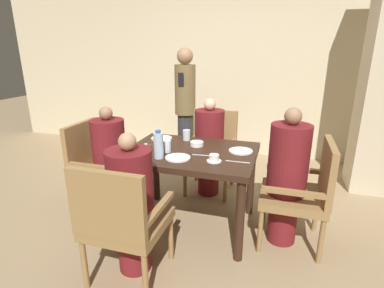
{
  "coord_description": "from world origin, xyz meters",
  "views": [
    {
      "loc": [
        0.74,
        -2.38,
        1.6
      ],
      "look_at": [
        0.0,
        0.04,
        0.79
      ],
      "focal_mm": 28.0,
      "sensor_mm": 36.0,
      "label": 1
    }
  ],
  "objects_px": {
    "diner_in_left_chair": "(110,160)",
    "plate_main_right": "(178,158)",
    "chair_left_side": "(98,164)",
    "plate_main_left": "(241,151)",
    "chair_near_corner": "(122,219)",
    "water_bottle": "(158,145)",
    "plate_dessert_center": "(162,138)",
    "diner_in_near_chair": "(131,203)",
    "bowl_small": "(197,144)",
    "diner_in_right_chair": "(287,176)",
    "diner_in_far_chair": "(209,146)",
    "chair_right_side": "(304,189)",
    "glass_tall_far": "(187,135)",
    "chair_far_side": "(212,148)",
    "standing_host": "(185,106)",
    "teacup_with_saucer": "(214,158)",
    "glass_tall_mid": "(167,146)",
    "glass_tall_near": "(127,149)"
  },
  "relations": [
    {
      "from": "diner_in_left_chair",
      "to": "plate_main_right",
      "type": "distance_m",
      "value": 0.83
    },
    {
      "from": "chair_left_side",
      "to": "plate_main_left",
      "type": "distance_m",
      "value": 1.42
    },
    {
      "from": "diner_in_left_chair",
      "to": "chair_near_corner",
      "type": "bearing_deg",
      "value": -54.19
    },
    {
      "from": "plate_main_right",
      "to": "water_bottle",
      "type": "relative_size",
      "value": 0.88
    },
    {
      "from": "plate_main_left",
      "to": "plate_dessert_center",
      "type": "relative_size",
      "value": 1.0
    },
    {
      "from": "diner_in_near_chair",
      "to": "bowl_small",
      "type": "distance_m",
      "value": 0.9
    },
    {
      "from": "plate_dessert_center",
      "to": "plate_main_left",
      "type": "bearing_deg",
      "value": -10.62
    },
    {
      "from": "diner_in_near_chair",
      "to": "bowl_small",
      "type": "bearing_deg",
      "value": 74.06
    },
    {
      "from": "diner_in_right_chair",
      "to": "diner_in_near_chair",
      "type": "height_order",
      "value": "diner_in_right_chair"
    },
    {
      "from": "diner_in_left_chair",
      "to": "plate_main_right",
      "type": "bearing_deg",
      "value": -15.11
    },
    {
      "from": "diner_in_near_chair",
      "to": "water_bottle",
      "type": "distance_m",
      "value": 0.53
    },
    {
      "from": "diner_in_left_chair",
      "to": "diner_in_far_chair",
      "type": "xyz_separation_m",
      "value": [
        0.83,
        0.69,
        0.0
      ]
    },
    {
      "from": "chair_right_side",
      "to": "plate_dessert_center",
      "type": "bearing_deg",
      "value": 169.02
    },
    {
      "from": "diner_in_far_chair",
      "to": "bowl_small",
      "type": "xyz_separation_m",
      "value": [
        0.01,
        -0.53,
        0.19
      ]
    },
    {
      "from": "bowl_small",
      "to": "water_bottle",
      "type": "height_order",
      "value": "water_bottle"
    },
    {
      "from": "glass_tall_far",
      "to": "diner_in_near_chair",
      "type": "bearing_deg",
      "value": -95.41
    },
    {
      "from": "plate_dessert_center",
      "to": "water_bottle",
      "type": "distance_m",
      "value": 0.55
    },
    {
      "from": "chair_far_side",
      "to": "plate_main_left",
      "type": "relative_size",
      "value": 4.4
    },
    {
      "from": "chair_near_corner",
      "to": "plate_main_left",
      "type": "distance_m",
      "value": 1.17
    },
    {
      "from": "diner_in_far_chair",
      "to": "standing_host",
      "type": "distance_m",
      "value": 0.91
    },
    {
      "from": "plate_main_right",
      "to": "teacup_with_saucer",
      "type": "height_order",
      "value": "teacup_with_saucer"
    },
    {
      "from": "chair_far_side",
      "to": "glass_tall_mid",
      "type": "relative_size",
      "value": 8.9
    },
    {
      "from": "chair_far_side",
      "to": "glass_tall_near",
      "type": "distance_m",
      "value": 1.22
    },
    {
      "from": "diner_in_far_chair",
      "to": "bowl_small",
      "type": "relative_size",
      "value": 8.93
    },
    {
      "from": "diner_in_far_chair",
      "to": "glass_tall_near",
      "type": "xyz_separation_m",
      "value": [
        -0.48,
        -0.95,
        0.23
      ]
    },
    {
      "from": "diner_in_left_chair",
      "to": "water_bottle",
      "type": "xyz_separation_m",
      "value": [
        0.63,
        -0.25,
        0.29
      ]
    },
    {
      "from": "teacup_with_saucer",
      "to": "water_bottle",
      "type": "relative_size",
      "value": 0.5
    },
    {
      "from": "diner_in_far_chair",
      "to": "plate_main_left",
      "type": "relative_size",
      "value": 5.28
    },
    {
      "from": "diner_in_right_chair",
      "to": "standing_host",
      "type": "xyz_separation_m",
      "value": [
        -1.33,
        1.39,
        0.26
      ]
    },
    {
      "from": "diner_in_near_chair",
      "to": "teacup_with_saucer",
      "type": "height_order",
      "value": "diner_in_near_chair"
    },
    {
      "from": "diner_in_right_chair",
      "to": "water_bottle",
      "type": "distance_m",
      "value": 1.08
    },
    {
      "from": "diner_in_near_chair",
      "to": "glass_tall_near",
      "type": "bearing_deg",
      "value": 120.24
    },
    {
      "from": "teacup_with_saucer",
      "to": "glass_tall_far",
      "type": "bearing_deg",
      "value": 128.43
    },
    {
      "from": "chair_far_side",
      "to": "teacup_with_saucer",
      "type": "bearing_deg",
      "value": -75.92
    },
    {
      "from": "water_bottle",
      "to": "standing_host",
      "type": "bearing_deg",
      "value": 100.75
    },
    {
      "from": "chair_right_side",
      "to": "chair_near_corner",
      "type": "distance_m",
      "value": 1.45
    },
    {
      "from": "chair_left_side",
      "to": "standing_host",
      "type": "distance_m",
      "value": 1.51
    },
    {
      "from": "plate_dessert_center",
      "to": "glass_tall_near",
      "type": "distance_m",
      "value": 0.53
    },
    {
      "from": "chair_far_side",
      "to": "plate_dessert_center",
      "type": "height_order",
      "value": "chair_far_side"
    },
    {
      "from": "chair_near_corner",
      "to": "glass_tall_mid",
      "type": "bearing_deg",
      "value": 87.05
    },
    {
      "from": "plate_main_right",
      "to": "chair_left_side",
      "type": "bearing_deg",
      "value": 167.12
    },
    {
      "from": "chair_left_side",
      "to": "bowl_small",
      "type": "distance_m",
      "value": 1.02
    },
    {
      "from": "plate_main_right",
      "to": "teacup_with_saucer",
      "type": "xyz_separation_m",
      "value": [
        0.3,
        0.02,
        0.02
      ]
    },
    {
      "from": "diner_in_near_chair",
      "to": "teacup_with_saucer",
      "type": "relative_size",
      "value": 9.0
    },
    {
      "from": "chair_left_side",
      "to": "glass_tall_far",
      "type": "relative_size",
      "value": 8.9
    },
    {
      "from": "teacup_with_saucer",
      "to": "bowl_small",
      "type": "bearing_deg",
      "value": 125.06
    },
    {
      "from": "diner_in_left_chair",
      "to": "glass_tall_near",
      "type": "bearing_deg",
      "value": -36.64
    },
    {
      "from": "plate_dessert_center",
      "to": "diner_in_far_chair",
      "type": "bearing_deg",
      "value": 47.92
    },
    {
      "from": "diner_in_near_chair",
      "to": "plate_main_right",
      "type": "relative_size",
      "value": 5.15
    },
    {
      "from": "diner_in_far_chair",
      "to": "chair_right_side",
      "type": "height_order",
      "value": "diner_in_far_chair"
    }
  ]
}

